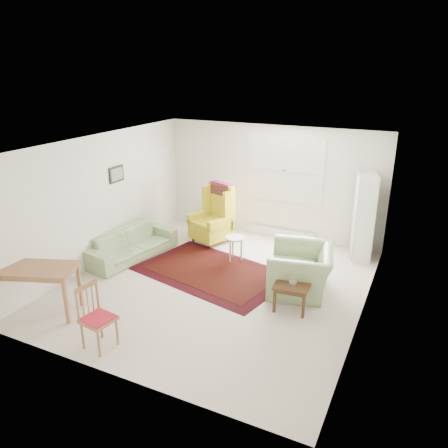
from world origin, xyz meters
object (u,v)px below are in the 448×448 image
at_px(desk_chair, 98,318).
at_px(cabinet, 364,217).
at_px(sofa, 130,239).
at_px(armchair, 301,265).
at_px(wingback_chair, 210,214).
at_px(coffee_table, 292,295).
at_px(stool, 235,249).
at_px(desk, 38,290).

bearing_deg(desk_chair, cabinet, -22.24).
xyz_separation_m(cabinet, desk_chair, (-2.73, -4.70, -0.41)).
distance_m(sofa, cabinet, 4.69).
xyz_separation_m(armchair, wingback_chair, (-2.41, 1.28, 0.18)).
height_order(wingback_chair, coffee_table, wingback_chair).
relative_size(armchair, desk_chair, 1.30).
bearing_deg(stool, sofa, -158.93).
bearing_deg(desk_chair, armchair, -27.99).
distance_m(wingback_chair, desk, 3.94).
bearing_deg(sofa, desk_chair, -140.95).
bearing_deg(cabinet, desk_chair, -134.63).
height_order(armchair, desk, armchair).
height_order(wingback_chair, cabinet, cabinet).
distance_m(cabinet, desk_chair, 5.45).
bearing_deg(desk_chair, sofa, 36.86).
xyz_separation_m(wingback_chair, desk_chair, (0.38, -4.07, -0.19)).
height_order(wingback_chair, desk_chair, wingback_chair).
height_order(coffee_table, stool, stool).
xyz_separation_m(armchair, stool, (-1.52, 0.62, -0.21)).
relative_size(wingback_chair, cabinet, 0.75).
distance_m(armchair, coffee_table, 0.69).
bearing_deg(coffee_table, sofa, 171.91).
relative_size(stool, desk_chair, 0.55).
xyz_separation_m(armchair, coffee_table, (0.06, -0.65, -0.24)).
xyz_separation_m(armchair, desk_chair, (-2.03, -2.80, -0.01)).
height_order(armchair, cabinet, cabinet).
relative_size(sofa, wingback_chair, 1.53).
xyz_separation_m(wingback_chair, coffee_table, (2.47, -1.92, -0.42)).
relative_size(armchair, cabinet, 0.69).
xyz_separation_m(stool, desk, (-1.97, -3.12, 0.14)).
distance_m(sofa, stool, 2.12).
relative_size(cabinet, desk_chair, 1.89).
height_order(cabinet, desk, cabinet).
bearing_deg(coffee_table, desk_chair, -134.19).
bearing_deg(coffee_table, armchair, 95.48).
distance_m(sofa, armchair, 3.50).
height_order(stool, desk, desk).
bearing_deg(coffee_table, cabinet, 75.82).
height_order(wingback_chair, desk, wingback_chair).
distance_m(sofa, wingback_chair, 1.80).
relative_size(wingback_chair, desk, 1.04).
height_order(sofa, desk_chair, desk_chair).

